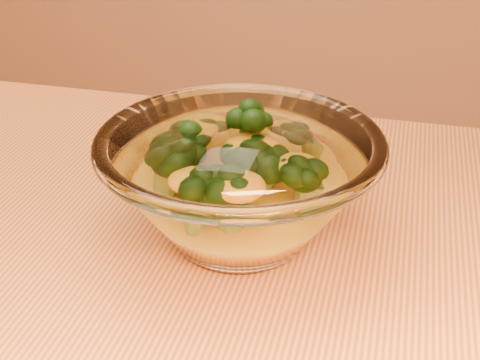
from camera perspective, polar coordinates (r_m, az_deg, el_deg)
name	(u,v)px	position (r m, az deg, el deg)	size (l,w,h in m)	color
glass_bowl	(240,185)	(0.54, 0.00, -0.46)	(0.23, 0.23, 0.10)	white
cheese_sauce	(240,208)	(0.55, 0.00, -2.41)	(0.13, 0.13, 0.04)	orange
broccoli_heap	(227,167)	(0.53, -1.07, 1.13)	(0.14, 0.13, 0.08)	black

